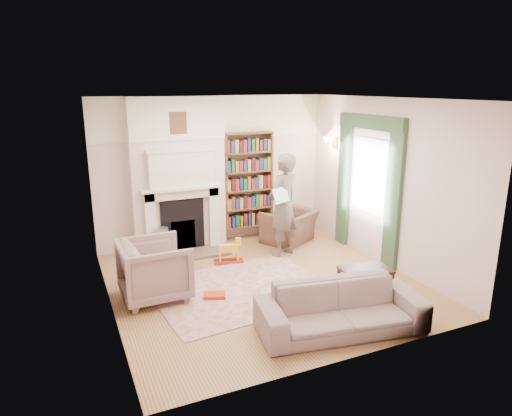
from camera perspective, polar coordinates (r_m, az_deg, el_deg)
name	(u,v)px	position (r m, az deg, el deg)	size (l,w,h in m)	color
floor	(262,283)	(7.21, 0.82, -9.34)	(4.50, 4.50, 0.00)	brown
ceiling	(263,99)	(6.56, 0.91, 13.50)	(4.50, 4.50, 0.00)	white
wall_back	(214,171)	(8.80, -5.30, 4.69)	(4.50, 4.50, 0.00)	beige
wall_front	(353,242)	(4.88, 12.00, -4.18)	(4.50, 4.50, 0.00)	beige
wall_left	(104,212)	(6.19, -18.43, -0.52)	(4.50, 4.50, 0.00)	beige
wall_right	(385,183)	(7.94, 15.80, 3.03)	(4.50, 4.50, 0.00)	beige
fireplace	(178,176)	(8.41, -9.71, 3.95)	(1.70, 0.58, 2.80)	beige
bookcase	(248,181)	(8.95, -1.04, 3.46)	(1.00, 0.24, 1.85)	brown
window	(369,176)	(8.22, 13.99, 3.92)	(0.02, 0.90, 1.30)	silver
curtain_left	(393,199)	(7.73, 16.81, 1.11)	(0.07, 0.32, 2.40)	#304A30
curtain_right	(344,182)	(8.80, 10.93, 3.15)	(0.07, 0.32, 2.40)	#304A30
pelmet	(371,122)	(8.07, 14.15, 10.38)	(0.09, 1.70, 0.24)	#304A30
wall_sconce	(326,144)	(8.92, 8.79, 7.97)	(0.20, 0.24, 0.24)	gold
rug	(241,289)	(6.98, -1.87, -10.14)	(2.56, 1.97, 0.01)	beige
armchair_reading	(289,226)	(8.95, 4.16, -2.31)	(0.95, 0.83, 0.62)	#472D26
armchair_left	(155,270)	(6.74, -12.55, -7.54)	(0.92, 0.94, 0.86)	gray
sofa	(341,308)	(5.90, 10.56, -12.22)	(2.07, 0.81, 0.60)	gray
man_reading	(283,205)	(8.06, 3.42, 0.33)	(0.68, 0.44, 1.86)	#594D47
newspaper	(281,195)	(7.77, 3.14, 1.63)	(0.38, 0.02, 0.26)	white
coffee_table	(365,283)	(6.85, 13.44, -9.09)	(0.70, 0.45, 0.45)	#361D12
paraffin_heater	(162,243)	(8.29, -11.65, -4.29)	(0.24, 0.24, 0.55)	#ABAEB3
rocking_horse	(228,251)	(7.92, -3.46, -5.33)	(0.51, 0.20, 0.44)	gold
board_game	(271,294)	(6.79, 1.95, -10.71)	(0.33, 0.33, 0.03)	gold
game_box_lid	(215,295)	(6.75, -5.19, -10.83)	(0.31, 0.21, 0.05)	#AF2B14
comic_annuals	(292,290)	(6.96, 4.52, -10.13)	(0.64, 0.49, 0.02)	red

